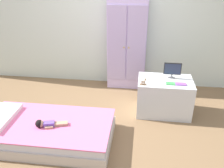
# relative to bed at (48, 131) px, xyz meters

# --- Properties ---
(ground_plane) EXTENTS (10.00, 10.00, 0.02)m
(ground_plane) POSITION_rel_bed_xyz_m (0.57, 0.29, -0.14)
(ground_plane) COLOR brown
(back_wall) EXTENTS (6.40, 0.05, 2.70)m
(back_wall) POSITION_rel_bed_xyz_m (0.57, 1.86, 1.22)
(back_wall) COLOR silver
(back_wall) RESTS_ON ground_plane
(bed) EXTENTS (1.65, 0.89, 0.26)m
(bed) POSITION_rel_bed_xyz_m (0.00, 0.00, 0.00)
(bed) COLOR beige
(bed) RESTS_ON ground_plane
(pillow) EXTENTS (0.32, 0.64, 0.06)m
(pillow) POSITION_rel_bed_xyz_m (-0.62, 0.00, 0.16)
(pillow) COLOR white
(pillow) RESTS_ON bed
(doll) EXTENTS (0.39, 0.18, 0.10)m
(doll) POSITION_rel_bed_xyz_m (0.02, -0.07, 0.17)
(doll) COLOR #6B4CB2
(doll) RESTS_ON bed
(wardrobe) EXTENTS (0.67, 0.28, 1.58)m
(wardrobe) POSITION_rel_bed_xyz_m (0.88, 1.69, 0.67)
(wardrobe) COLOR silver
(wardrobe) RESTS_ON ground_plane
(tv_stand) EXTENTS (0.79, 0.53, 0.54)m
(tv_stand) POSITION_rel_bed_xyz_m (1.51, 0.87, 0.14)
(tv_stand) COLOR silver
(tv_stand) RESTS_ON ground_plane
(tv_monitor) EXTENTS (0.25, 0.10, 0.24)m
(tv_monitor) POSITION_rel_bed_xyz_m (1.60, 0.96, 0.55)
(tv_monitor) COLOR #99999E
(tv_monitor) RESTS_ON tv_stand
(rocking_horse_toy) EXTENTS (0.09, 0.04, 0.11)m
(rocking_horse_toy) POSITION_rel_bed_xyz_m (1.19, 0.68, 0.46)
(rocking_horse_toy) COLOR #8E6642
(rocking_horse_toy) RESTS_ON tv_stand
(book_green) EXTENTS (0.13, 0.08, 0.01)m
(book_green) POSITION_rel_bed_xyz_m (1.57, 0.75, 0.42)
(book_green) COLOR #429E51
(book_green) RESTS_ON tv_stand
(book_purple) EXTENTS (0.15, 0.08, 0.02)m
(book_purple) POSITION_rel_bed_xyz_m (1.71, 0.75, 0.42)
(book_purple) COLOR #8E51B2
(book_purple) RESTS_ON tv_stand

